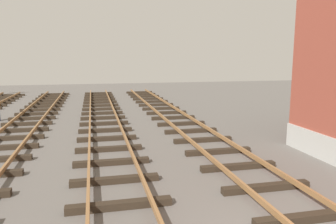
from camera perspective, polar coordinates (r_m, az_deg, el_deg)
The scene contains 0 objects.
Camera 1 is at (-3.30, -4.08, 3.56)m, focal length 35.14 mm.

